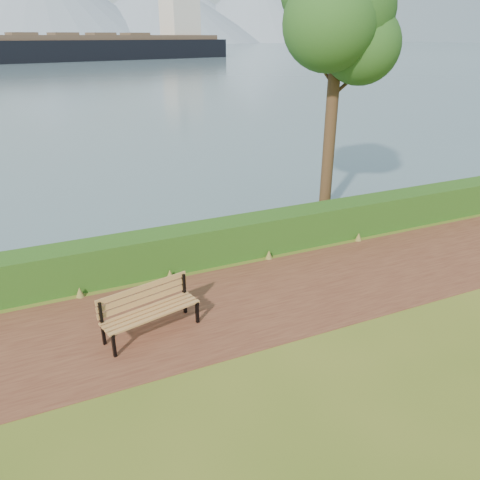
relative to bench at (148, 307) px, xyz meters
name	(u,v)px	position (x,y,z in m)	size (l,w,h in m)	color
ground	(247,310)	(2.09, -0.09, -0.56)	(140.00, 140.00, 0.00)	#49631C
path	(241,303)	(2.09, 0.21, -0.55)	(40.00, 3.40, 0.01)	#52281C
hedge	(204,244)	(2.09, 2.51, -0.06)	(32.00, 0.85, 1.00)	#1B4213
water	(21,48)	(2.09, 259.91, -0.55)	(700.00, 510.00, 0.00)	#485F74
bench	(148,307)	(0.00, 0.00, 0.00)	(2.01, 1.01, 0.97)	black
tree	(339,17)	(6.99, 4.31, 5.34)	(3.75, 3.54, 7.93)	#3B2218
cargo_ship	(119,47)	(22.04, 116.06, 2.25)	(62.63, 24.83, 18.86)	black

